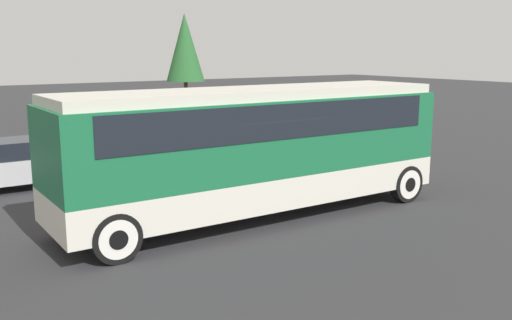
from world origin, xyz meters
TOP-DOWN VIEW (x-y plane):
  - ground_plane at (0.00, 0.00)m, footprint 120.00×120.00m
  - tour_bus at (0.10, -0.00)m, footprint 9.88×2.54m
  - parked_car_near at (-3.68, 6.39)m, footprint 4.77×1.80m
  - parked_car_mid at (4.23, 5.29)m, footprint 4.59×1.82m
  - tree_center at (11.35, 26.06)m, footprint 2.75×2.75m

SIDE VIEW (x-z plane):
  - ground_plane at x=0.00m, z-range 0.00..0.00m
  - parked_car_mid at x=4.23m, z-range 0.00..1.39m
  - parked_car_near at x=-3.68m, z-range 0.01..1.46m
  - tour_bus at x=0.10m, z-range 0.31..3.46m
  - tree_center at x=11.35m, z-range 0.90..7.51m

